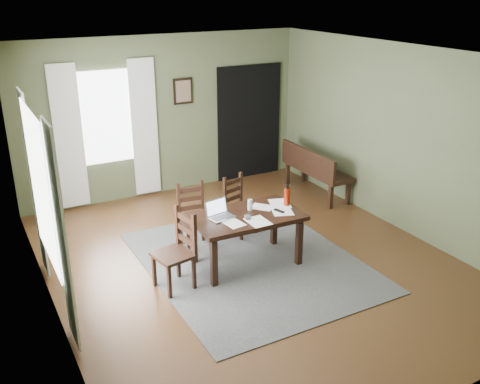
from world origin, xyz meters
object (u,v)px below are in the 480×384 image
chair_end (177,251)px  bench (314,167)px  dining_table (246,220)px  water_bottle (287,196)px  chair_back_right (239,206)px  laptop (219,213)px  chair_back_left (194,217)px

chair_end → bench: bearing=107.4°
dining_table → water_bottle: size_ratio=5.05×
chair_back_right → laptop: size_ratio=2.43×
dining_table → bench: bench is taller
bench → water_bottle: size_ratio=5.28×
chair_end → bench: (3.22, 1.69, 0.02)m
chair_back_left → water_bottle: bearing=-31.8°
dining_table → water_bottle: bearing=2.5°
laptop → dining_table: bearing=-25.6°
bench → laptop: (-2.56, -1.49, 0.26)m
chair_end → laptop: (0.67, 0.20, 0.29)m
dining_table → laptop: size_ratio=3.98×
chair_back_right → water_bottle: 0.99m
dining_table → chair_end: chair_end is taller
chair_end → chair_back_right: bearing=115.0°
water_bottle → chair_end: bearing=-176.3°
dining_table → chair_back_left: bearing=119.2°
laptop → chair_back_right: bearing=38.3°
dining_table → bench: bearing=37.6°
chair_end → chair_back_left: chair_end is taller
chair_back_left → chair_back_right: chair_back_left is taller
chair_back_right → bench: bearing=4.2°
chair_end → chair_back_left: size_ratio=1.07×
dining_table → laptop: (-0.34, 0.10, 0.14)m
laptop → water_bottle: bearing=-15.0°
chair_back_right → bench: (1.86, 0.72, 0.07)m
chair_back_left → chair_back_right: size_ratio=1.05×
laptop → bench: bearing=20.9°
chair_back_left → laptop: laptop is taller
chair_back_left → bench: 2.74m
chair_back_right → chair_back_left: bearing=169.9°
chair_back_left → water_bottle: (1.01, -0.77, 0.39)m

